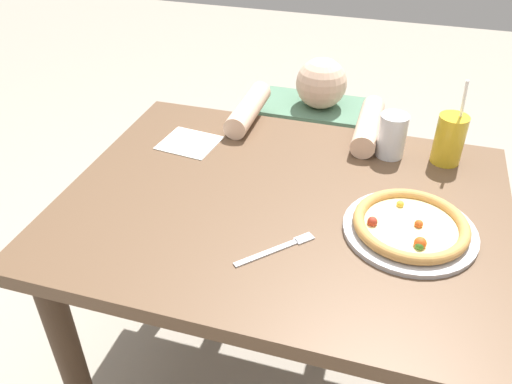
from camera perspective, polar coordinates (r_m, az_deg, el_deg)
ground_plane at (r=1.87m, az=2.20°, el=-19.78°), size 8.00×8.00×0.00m
dining_table at (r=1.40m, az=2.78°, el=-4.92°), size 1.11×0.86×0.75m
pizza_near at (r=1.26m, az=16.40°, el=-3.63°), size 0.31×0.31×0.04m
drink_cup_colored at (r=1.53m, az=20.25°, el=5.41°), size 0.08×0.08×0.25m
water_cup_clear at (r=1.52m, az=14.55°, el=5.99°), size 0.08×0.08×0.13m
paper_napkin at (r=1.57m, az=-7.25°, el=5.31°), size 0.18×0.16×0.00m
fork at (r=1.18m, az=2.48°, el=-6.12°), size 0.15×0.16×0.00m
diner_seated at (r=2.03m, az=6.22°, el=0.83°), size 0.45×0.54×0.89m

